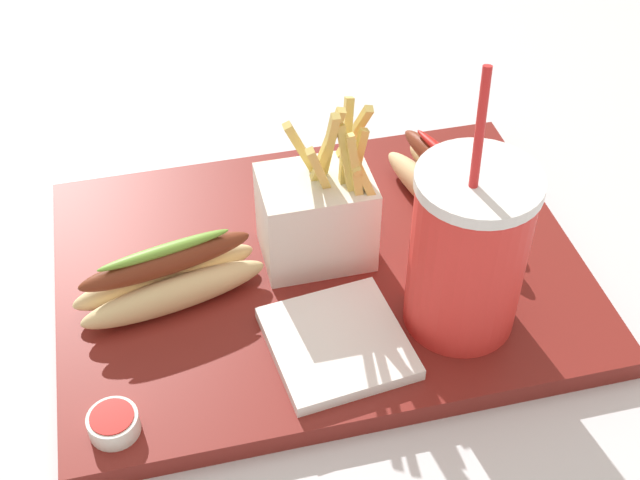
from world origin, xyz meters
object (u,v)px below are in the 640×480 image
object	(u,v)px
hot_dog_2	(169,278)
soda_cup	(468,251)
fries_basket	(322,214)
hot_dog_1	(451,189)
napkin_stack	(337,343)
ketchup_cup_1	(113,423)

from	to	relation	value
hot_dog_2	soda_cup	bearing A→B (deg)	161.22
fries_basket	hot_dog_1	bearing A→B (deg)	-166.80
soda_cup	napkin_stack	size ratio (longest dim) A/B	2.18
soda_cup	ketchup_cup_1	size ratio (longest dim) A/B	6.21
hot_dog_2	hot_dog_1	bearing A→B (deg)	-168.55
soda_cup	ketchup_cup_1	bearing A→B (deg)	9.59
fries_basket	napkin_stack	size ratio (longest dim) A/B	1.48
fries_basket	hot_dog_2	distance (m)	0.15
hot_dog_1	napkin_stack	bearing A→B (deg)	44.30
hot_dog_1	hot_dog_2	distance (m)	0.28
ketchup_cup_1	hot_dog_2	bearing A→B (deg)	-113.81
hot_dog_2	napkin_stack	bearing A→B (deg)	144.80
napkin_stack	hot_dog_1	bearing A→B (deg)	-135.70
napkin_stack	fries_basket	bearing A→B (deg)	-97.29
soda_cup	hot_dog_2	size ratio (longest dim) A/B	1.41
fries_basket	napkin_stack	world-z (taller)	fries_basket
hot_dog_2	ketchup_cup_1	xyz separation A→B (m)	(0.06, 0.13, -0.01)
napkin_stack	hot_dog_2	bearing A→B (deg)	-35.20
fries_basket	hot_dog_1	distance (m)	0.14
hot_dog_2	ketchup_cup_1	size ratio (longest dim) A/B	4.39
hot_dog_1	ketchup_cup_1	xyz separation A→B (m)	(0.33, 0.19, -0.01)
hot_dog_1	soda_cup	bearing A→B (deg)	73.58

